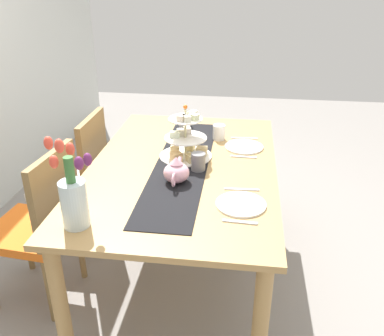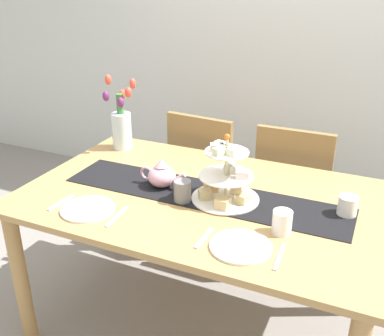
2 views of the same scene
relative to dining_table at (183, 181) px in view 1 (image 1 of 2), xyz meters
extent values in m
plane|color=gray|center=(0.00, 0.00, -0.66)|extent=(8.00, 8.00, 0.00)
cube|color=tan|center=(0.00, 0.00, 0.09)|extent=(1.62, 1.01, 0.03)
cylinder|color=tan|center=(-0.74, -0.44, -0.29)|extent=(0.07, 0.07, 0.73)
cylinder|color=tan|center=(0.74, -0.44, -0.29)|extent=(0.07, 0.07, 0.73)
cylinder|color=tan|center=(-0.74, 0.44, -0.29)|extent=(0.07, 0.07, 0.73)
cylinder|color=tan|center=(0.74, 0.44, -0.29)|extent=(0.07, 0.07, 0.73)
cylinder|color=olive|center=(-0.07, 0.97, -0.45)|extent=(0.04, 0.04, 0.41)
cylinder|color=olive|center=(-0.11, 0.61, -0.45)|extent=(0.04, 0.04, 0.41)
cylinder|color=olive|center=(-0.46, 0.64, -0.45)|extent=(0.04, 0.04, 0.41)
cube|color=orange|center=(-0.27, 0.81, -0.22)|extent=(0.46, 0.46, 0.05)
cube|color=olive|center=(-0.29, 0.62, 0.03)|extent=(0.42, 0.07, 0.45)
cylinder|color=olive|center=(0.45, 0.99, -0.45)|extent=(0.04, 0.04, 0.41)
cylinder|color=olive|center=(0.09, 0.98, -0.45)|extent=(0.04, 0.04, 0.41)
cylinder|color=olive|center=(0.46, 0.63, -0.45)|extent=(0.04, 0.04, 0.41)
cylinder|color=olive|center=(0.10, 0.62, -0.45)|extent=(0.04, 0.04, 0.41)
cube|color=silver|center=(0.28, 0.81, -0.22)|extent=(0.42, 0.42, 0.05)
cube|color=olive|center=(0.28, 0.62, 0.03)|extent=(0.42, 0.04, 0.45)
cube|color=black|center=(0.00, 0.01, 0.10)|extent=(1.32, 0.28, 0.00)
cylinder|color=beige|center=(0.11, 0.00, 0.24)|extent=(0.01, 0.01, 0.28)
cylinder|color=white|center=(0.11, 0.00, 0.11)|extent=(0.30, 0.30, 0.01)
cylinder|color=white|center=(0.11, 0.00, 0.22)|extent=(0.24, 0.24, 0.01)
cylinder|color=white|center=(0.11, 0.00, 0.33)|extent=(0.19, 0.19, 0.01)
cube|color=#DFCA85|center=(0.19, -0.01, 0.13)|extent=(0.06, 0.06, 0.04)
cube|color=beige|center=(0.14, 0.07, 0.13)|extent=(0.05, 0.05, 0.04)
cube|color=#E9BA77|center=(0.02, 0.04, 0.14)|extent=(0.08, 0.08, 0.05)
cube|color=#D2C289|center=(0.03, -0.04, 0.13)|extent=(0.07, 0.07, 0.04)
cube|color=#D3BA84|center=(0.13, -0.09, 0.13)|extent=(0.06, 0.06, 0.05)
cube|color=silver|center=(0.18, 0.00, 0.24)|extent=(0.06, 0.05, 0.03)
cube|color=beige|center=(0.14, 0.03, 0.24)|extent=(0.07, 0.06, 0.03)
cube|color=silver|center=(0.10, 0.06, 0.24)|extent=(0.04, 0.06, 0.03)
cube|color=beige|center=(0.08, 0.02, 0.35)|extent=(0.06, 0.05, 0.03)
cube|color=silver|center=(0.07, -0.01, 0.35)|extent=(0.07, 0.06, 0.03)
cube|color=beige|center=(0.10, -0.05, 0.35)|extent=(0.06, 0.07, 0.03)
cube|color=#ECE5CA|center=(0.14, -0.03, 0.35)|extent=(0.07, 0.06, 0.03)
sphere|color=orange|center=(0.11, 0.00, 0.40)|extent=(0.02, 0.02, 0.02)
ellipsoid|color=#E5A8BC|center=(-0.21, 0.00, 0.15)|extent=(0.13, 0.13, 0.10)
cone|color=#E5A8BC|center=(-0.21, 0.00, 0.22)|extent=(0.06, 0.06, 0.04)
cylinder|color=#E5A8BC|center=(-0.12, 0.00, 0.16)|extent=(0.07, 0.02, 0.06)
torus|color=#E5A8BC|center=(-0.29, 0.00, 0.15)|extent=(0.07, 0.01, 0.07)
cylinder|color=silver|center=(-0.64, 0.35, 0.20)|extent=(0.11, 0.11, 0.20)
cylinder|color=#3D7538|center=(-0.64, 0.35, 0.35)|extent=(0.04, 0.04, 0.12)
ellipsoid|color=#EF4C38|center=(-0.59, 0.36, 0.43)|extent=(0.04, 0.04, 0.06)
ellipsoid|color=#EF4C38|center=(-0.61, 0.44, 0.45)|extent=(0.04, 0.04, 0.06)
ellipsoid|color=#EF4C38|center=(-0.66, 0.40, 0.40)|extent=(0.04, 0.04, 0.06)
ellipsoid|color=#EF4C38|center=(-0.71, 0.35, 0.49)|extent=(0.04, 0.04, 0.06)
ellipsoid|color=#6B2860|center=(-0.69, 0.29, 0.41)|extent=(0.04, 0.04, 0.06)
ellipsoid|color=#6B2860|center=(-0.60, 0.29, 0.39)|extent=(0.04, 0.04, 0.06)
cylinder|color=white|center=(0.61, 0.08, 0.14)|extent=(0.08, 0.08, 0.08)
cylinder|color=white|center=(-0.39, -0.33, 0.11)|extent=(0.23, 0.23, 0.01)
cube|color=silver|center=(-0.53, -0.33, 0.10)|extent=(0.02, 0.15, 0.01)
cube|color=silver|center=(-0.24, -0.33, 0.10)|extent=(0.02, 0.17, 0.01)
cylinder|color=white|center=(0.29, -0.33, 0.11)|extent=(0.23, 0.23, 0.01)
cube|color=silver|center=(0.15, -0.33, 0.10)|extent=(0.02, 0.15, 0.01)
cube|color=silver|center=(0.44, -0.33, 0.10)|extent=(0.02, 0.17, 0.01)
cylinder|color=slate|center=(-0.06, -0.09, 0.15)|extent=(0.08, 0.08, 0.09)
cylinder|color=white|center=(0.40, -0.17, 0.15)|extent=(0.08, 0.08, 0.09)
camera|label=1|loc=(-2.03, -0.32, 1.08)|focal=38.88mm
camera|label=2|loc=(0.69, -1.65, 1.03)|focal=41.82mm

